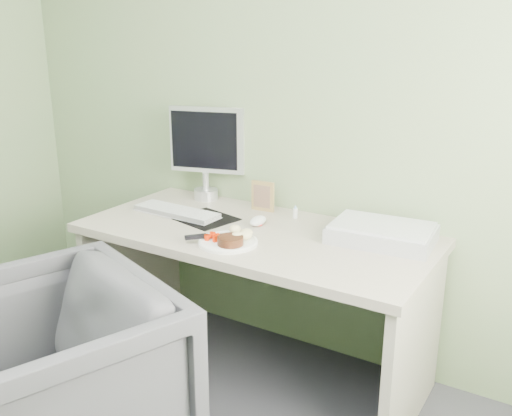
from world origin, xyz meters
The scene contains 15 objects.
wall_back centered at (0.00, 2.00, 1.35)m, with size 3.50×3.50×0.00m, color gray.
desk centered at (0.00, 1.62, 0.55)m, with size 1.60×0.75×0.73m.
plate centered at (-0.01, 1.43, 0.74)m, with size 0.25×0.25×0.01m, color white.
steak centered at (0.02, 1.40, 0.76)m, with size 0.11×0.11×0.03m, color black.
potato_pile centered at (0.03, 1.48, 0.77)m, with size 0.11×0.08×0.06m, color tan.
carrot_heap centered at (-0.07, 1.41, 0.76)m, with size 0.06×0.05×0.04m, color #FC2F05.
steak_knife centered at (-0.11, 1.40, 0.76)m, with size 0.18×0.19×0.02m.
mousepad centered at (-0.29, 1.64, 0.73)m, with size 0.26×0.23×0.00m, color black.
keyboard centered at (-0.45, 1.63, 0.75)m, with size 0.45×0.13×0.02m, color white.
computer_mouse centered at (-0.03, 1.70, 0.75)m, with size 0.06×0.11×0.04m, color white.
photo_frame centered at (-0.12, 1.90, 0.81)m, with size 0.12×0.01×0.15m, color olive.
eyedrop_bottle centered at (0.07, 1.88, 0.76)m, with size 0.02×0.02×0.07m.
scanner centered at (0.53, 1.79, 0.76)m, with size 0.43×0.29×0.07m, color #A4A6AA.
monitor centered at (-0.49, 1.94, 1.00)m, with size 0.40×0.16×0.49m.
desk_chair centered at (-0.25, 0.63, 0.38)m, with size 0.82×0.84×0.77m, color #39393E.
Camera 1 is at (1.27, -0.43, 1.60)m, focal length 40.00 mm.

